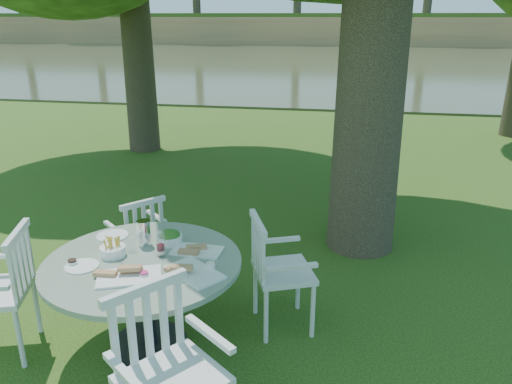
% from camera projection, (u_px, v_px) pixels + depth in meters
% --- Properties ---
extents(ground, '(140.00, 140.00, 0.00)m').
position_uv_depth(ground, '(252.00, 286.00, 4.61)').
color(ground, '#1A370B').
rests_on(ground, ground).
extents(table, '(1.41, 1.41, 0.72)m').
position_uv_depth(table, '(144.00, 277.00, 3.58)').
color(table, black).
rests_on(table, ground).
extents(chair_ne, '(0.58, 0.60, 0.92)m').
position_uv_depth(chair_ne, '(272.00, 265.00, 3.84)').
color(chair_ne, silver).
rests_on(chair_ne, ground).
extents(chair_nw, '(0.58, 0.58, 0.84)m').
position_uv_depth(chair_nw, '(140.00, 234.00, 4.50)').
color(chair_nw, silver).
rests_on(chair_nw, ground).
extents(chair_sw, '(0.58, 0.60, 0.96)m').
position_uv_depth(chair_sw, '(8.00, 283.00, 3.55)').
color(chair_sw, silver).
rests_on(chair_sw, ground).
extents(chair_se, '(0.69, 0.69, 1.01)m').
position_uv_depth(chair_se, '(161.00, 360.00, 2.71)').
color(chair_se, silver).
rests_on(chair_se, ground).
extents(tableware, '(1.17, 0.91, 0.20)m').
position_uv_depth(tableware, '(147.00, 251.00, 3.60)').
color(tableware, white).
rests_on(tableware, table).
extents(river, '(100.00, 28.00, 0.12)m').
position_uv_depth(river, '(336.00, 63.00, 25.91)').
color(river, '#363A22').
rests_on(river, ground).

